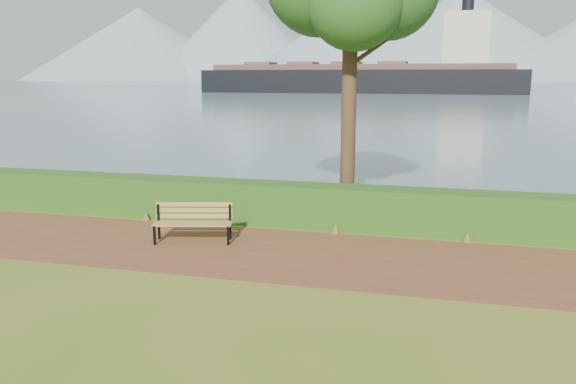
# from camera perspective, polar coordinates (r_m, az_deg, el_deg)

# --- Properties ---
(ground) EXTENTS (140.00, 140.00, 0.00)m
(ground) POSITION_cam_1_polar(r_m,az_deg,el_deg) (11.47, -4.84, -6.40)
(ground) COLOR #4A621C
(ground) RESTS_ON ground
(path) EXTENTS (40.00, 3.40, 0.01)m
(path) POSITION_cam_1_polar(r_m,az_deg,el_deg) (11.74, -4.36, -5.94)
(path) COLOR brown
(path) RESTS_ON ground
(hedge) EXTENTS (32.00, 0.85, 1.00)m
(hedge) POSITION_cam_1_polar(r_m,az_deg,el_deg) (13.73, -1.34, -1.16)
(hedge) COLOR #1B4012
(hedge) RESTS_ON ground
(water) EXTENTS (700.00, 510.00, 0.00)m
(water) POSITION_cam_1_polar(r_m,az_deg,el_deg) (270.33, 13.75, 10.66)
(water) COLOR #425C6A
(water) RESTS_ON ground
(mountains) EXTENTS (585.00, 190.00, 70.00)m
(mountains) POSITION_cam_1_polar(r_m,az_deg,el_deg) (417.23, 12.93, 14.77)
(mountains) COLOR #788CA0
(mountains) RESTS_ON ground
(bench) EXTENTS (1.75, 0.87, 0.85)m
(bench) POSITION_cam_1_polar(r_m,az_deg,el_deg) (12.40, -9.60, -2.79)
(bench) COLOR black
(bench) RESTS_ON ground
(cargo_ship) EXTENTS (66.01, 11.92, 19.97)m
(cargo_ship) POSITION_cam_1_polar(r_m,az_deg,el_deg) (119.22, 8.21, 11.34)
(cargo_ship) COLOR black
(cargo_ship) RESTS_ON ground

